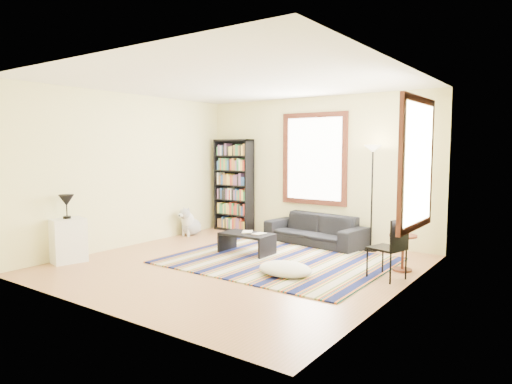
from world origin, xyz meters
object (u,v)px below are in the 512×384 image
Objects in this scene: coffee_table at (247,244)px; white_cabinet at (68,240)px; bookshelf at (234,185)px; dog at (191,221)px; side_table at (403,253)px; floor_lamp at (372,198)px; floor_cushion at (285,269)px; sofa at (315,230)px; folding_chair at (387,248)px.

white_cabinet reaches higher than coffee_table.
bookshelf reaches higher than dog.
side_table is at bearing -4.55° from dog.
white_cabinet is 1.21× the size of dog.
floor_lamp is 3.74m from dog.
bookshelf is at bearing 139.55° from floor_cushion.
coffee_table is at bearing -138.01° from floor_lamp.
coffee_table is (-0.57, -1.37, -0.10)m from sofa.
side_table is 0.93× the size of dog.
floor_cushion is at bearing -40.45° from bookshelf.
dog is at bearing 177.12° from side_table.
floor_lamp is 1.83m from folding_chair.
bookshelf reaches higher than folding_chair.
dog is at bearing -174.13° from folding_chair.
sofa is 3.32× the size of dog.
sofa is at bearing 67.34° from coffee_table.
bookshelf is (-2.15, 0.27, 0.72)m from sofa.
coffee_table is 2.33m from floor_lamp.
floor_cushion is 0.92× the size of folding_chair.
floor_lamp is 1.49m from side_table.
white_cabinet is at bearing -150.28° from side_table.
dog is (-1.96, 0.70, 0.11)m from coffee_table.
floor_cushion is at bearing -26.17° from dog.
sofa reaches higher than side_table.
dog is (-4.43, 0.77, -0.14)m from folding_chair.
sofa is 2.42× the size of floor_cushion.
folding_chair is at bearing -95.25° from side_table.
side_table is (1.27, 1.24, 0.17)m from floor_cushion.
coffee_table is at bearing -21.23° from dog.
bookshelf is at bearing 97.61° from white_cabinet.
sofa is 2.39m from folding_chair.
folding_chair reaches higher than dog.
floor_cushion is at bearing -31.52° from coffee_table.
white_cabinet reaches higher than side_table.
bookshelf reaches higher than floor_cushion.
folding_chair is (2.47, -0.07, 0.25)m from coffee_table.
sofa is 2.15m from side_table.
folding_chair is at bearing -61.72° from floor_lamp.
bookshelf reaches higher than sofa.
coffee_table is 0.48× the size of floor_lamp.
sofa is at bearing 13.32° from dog.
sofa is at bearing 107.56° from floor_cushion.
floor_lamp is at bearing 12.90° from sofa.
white_cabinet is (-3.23, -1.33, 0.25)m from floor_cushion.
coffee_table is at bearing -165.97° from folding_chair.
dog is at bearing 155.49° from floor_cushion.
floor_cushion is at bearing -135.68° from side_table.
dog is at bearing -157.49° from sofa.
sofa is 0.96× the size of bookshelf.
sofa is at bearing 67.42° from white_cabinet.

